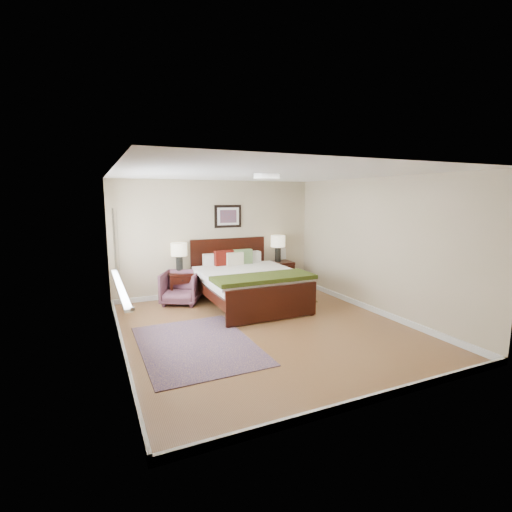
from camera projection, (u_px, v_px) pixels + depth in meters
name	position (u px, v px, depth m)	size (l,w,h in m)	color
floor	(266.00, 328.00, 6.11)	(5.00, 5.00, 0.00)	brown
back_wall	(217.00, 238.00, 8.16)	(4.50, 0.04, 2.50)	#C0AB8B
front_wall	(376.00, 288.00, 3.67)	(4.50, 0.04, 2.50)	#C0AB8B
left_wall	(116.00, 264.00, 5.00)	(0.04, 5.00, 2.50)	#C0AB8B
right_wall	(376.00, 246.00, 6.83)	(0.04, 5.00, 2.50)	#C0AB8B
ceiling	(267.00, 174.00, 5.72)	(4.50, 5.00, 0.02)	white
window	(116.00, 248.00, 5.63)	(0.11, 2.72, 1.32)	silver
door	(133.00, 313.00, 3.46)	(0.06, 1.00, 2.18)	silver
ceil_fixture	(267.00, 176.00, 5.72)	(0.44, 0.44, 0.08)	white
bed	(247.00, 277.00, 7.38)	(1.85, 2.26, 1.21)	black
wall_art	(228.00, 216.00, 8.17)	(0.62, 0.05, 0.50)	black
nightstand_left	(180.00, 278.00, 7.70)	(0.50, 0.45, 0.59)	black
nightstand_right	(278.00, 273.00, 8.65)	(0.66, 0.49, 0.65)	black
lamp_left	(179.00, 252.00, 7.63)	(0.33, 0.33, 0.61)	black
lamp_right	(278.00, 244.00, 8.56)	(0.33, 0.33, 0.61)	black
armchair	(181.00, 288.00, 7.48)	(0.71, 0.73, 0.66)	brown
rug_persian	(197.00, 345.00, 5.42)	(1.58, 2.23, 0.01)	#110D41
rug_navy	(291.00, 295.00, 8.18)	(0.84, 1.26, 0.01)	black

